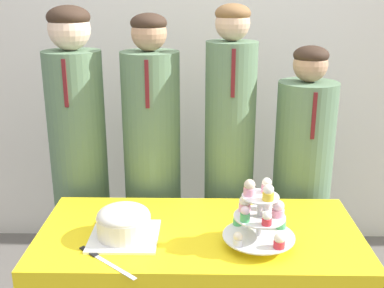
% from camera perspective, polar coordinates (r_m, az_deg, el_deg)
% --- Properties ---
extents(wall_back, '(9.00, 0.06, 2.70)m').
position_cam_1_polar(wall_back, '(3.13, 1.10, 11.79)').
color(wall_back, silver).
rests_on(wall_back, ground_plane).
extents(round_cake, '(0.27, 0.27, 0.13)m').
position_cam_1_polar(round_cake, '(1.93, -7.95, -9.17)').
color(round_cake, white).
rests_on(round_cake, table).
extents(cake_knife, '(0.24, 0.22, 0.01)m').
position_cam_1_polar(cake_knife, '(1.84, -10.93, -13.05)').
color(cake_knife, silver).
rests_on(cake_knife, table).
extents(cupcake_stand, '(0.28, 0.28, 0.27)m').
position_cam_1_polar(cupcake_stand, '(1.85, 8.26, -8.39)').
color(cupcake_stand, silver).
rests_on(cupcake_stand, table).
extents(student_0, '(0.28, 0.29, 1.61)m').
position_cam_1_polar(student_0, '(2.53, -12.99, -3.41)').
color(student_0, '#567556').
rests_on(student_0, ground_plane).
extents(student_1, '(0.28, 0.29, 1.58)m').
position_cam_1_polar(student_1, '(2.48, -4.55, -4.24)').
color(student_1, '#567556').
rests_on(student_1, ground_plane).
extents(student_2, '(0.25, 0.25, 1.62)m').
position_cam_1_polar(student_2, '(2.46, 4.50, -3.60)').
color(student_2, '#567556').
rests_on(student_2, ground_plane).
extents(student_3, '(0.29, 0.30, 1.43)m').
position_cam_1_polar(student_3, '(2.55, 12.86, -5.86)').
color(student_3, '#567556').
rests_on(student_3, ground_plane).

